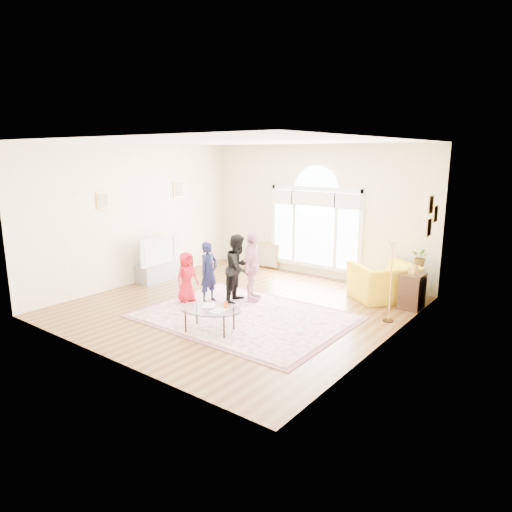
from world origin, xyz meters
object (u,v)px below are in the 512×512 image
Objects in this scene: coffee_table at (210,310)px; armchair at (383,282)px; area_rug at (244,316)px; television at (157,250)px; tv_console at (157,272)px.

coffee_table is 1.07× the size of armchair.
armchair reaches higher than coffee_table.
coffee_table reaches higher than area_rug.
television reaches higher than area_rug.
television is 5.22m from armchair.
area_rug is 3.30m from tv_console.
tv_console is 0.88× the size of television.
tv_console is 0.78× the size of coffee_table.
tv_console is at bearing 136.24° from coffee_table.
television is (-3.21, 0.70, 0.74)m from area_rug.
television reaches higher than armchair.
area_rug is 3.60× the size of tv_console.
tv_console is 5.22m from armchair.
coffee_table is (3.21, -1.63, -0.35)m from television.
armchair reaches higher than tv_console.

